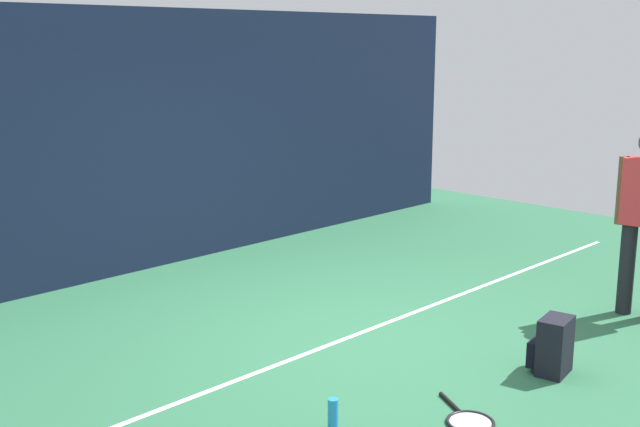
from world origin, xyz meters
The scene contains 6 objects.
ground_plane centered at (0.00, 0.00, 0.00)m, with size 12.00×12.00×0.00m, color #2D6B47.
back_fence centered at (0.00, 3.00, 1.40)m, with size 10.00×0.10×2.80m, color #141E38.
court_line centered at (0.00, -0.02, 0.00)m, with size 9.00×0.05×0.00m, color white.
tennis_racket centered at (-0.64, -1.62, 0.01)m, with size 0.45×0.62×0.03m.
backpack centered at (0.47, -1.61, 0.21)m, with size 0.33×0.32×0.44m.
water_bottle centered at (-1.35, -1.06, 0.11)m, with size 0.07×0.07×0.21m, color #268CD8.
Camera 1 is at (-4.77, -4.34, 2.48)m, focal length 44.72 mm.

